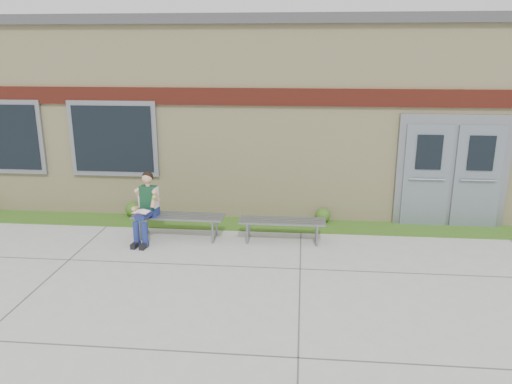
# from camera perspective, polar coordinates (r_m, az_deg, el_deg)

# --- Properties ---
(ground) EXTENTS (80.00, 80.00, 0.00)m
(ground) POSITION_cam_1_polar(r_m,az_deg,el_deg) (8.02, -2.23, -10.00)
(ground) COLOR #9E9E99
(ground) RESTS_ON ground
(grass_strip) EXTENTS (16.00, 0.80, 0.02)m
(grass_strip) POSITION_cam_1_polar(r_m,az_deg,el_deg) (10.40, -0.35, -3.72)
(grass_strip) COLOR #285115
(grass_strip) RESTS_ON ground
(school_building) EXTENTS (16.20, 6.22, 4.20)m
(school_building) POSITION_cam_1_polar(r_m,az_deg,el_deg) (13.25, 1.12, 9.83)
(school_building) COLOR beige
(school_building) RESTS_ON ground
(bench_left) EXTENTS (1.77, 0.52, 0.46)m
(bench_left) POSITION_cam_1_polar(r_m,az_deg,el_deg) (9.72, -8.85, -3.22)
(bench_left) COLOR slate
(bench_left) RESTS_ON ground
(bench_right) EXTENTS (1.63, 0.46, 0.42)m
(bench_right) POSITION_cam_1_polar(r_m,az_deg,el_deg) (9.44, 3.03, -3.78)
(bench_right) COLOR slate
(bench_right) RESTS_ON ground
(girl) EXTENTS (0.47, 0.81, 1.32)m
(girl) POSITION_cam_1_polar(r_m,az_deg,el_deg) (9.58, -12.45, -1.53)
(girl) COLOR navy
(girl) RESTS_ON ground
(shrub_mid) EXTENTS (0.32, 0.32, 0.32)m
(shrub_mid) POSITION_cam_1_polar(r_m,az_deg,el_deg) (11.15, -13.89, -1.93)
(shrub_mid) COLOR #285115
(shrub_mid) RESTS_ON grass_strip
(shrub_east) EXTENTS (0.31, 0.31, 0.31)m
(shrub_east) POSITION_cam_1_polar(r_m,az_deg,el_deg) (10.55, 7.67, -2.64)
(shrub_east) COLOR #285115
(shrub_east) RESTS_ON grass_strip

